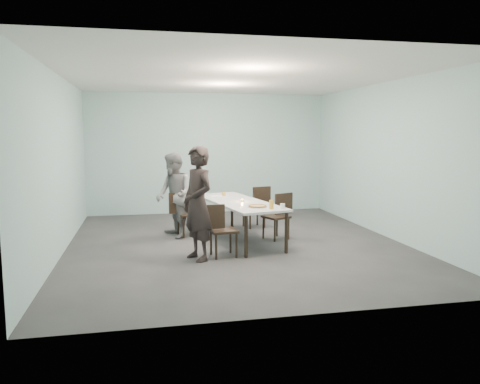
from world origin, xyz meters
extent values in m
plane|color=#333335|center=(0.00, 0.00, 0.00)|extent=(7.00, 7.00, 0.00)
cube|color=#A3CBCD|center=(0.00, 3.50, 1.50)|extent=(6.00, 0.02, 3.00)
cube|color=#A3CBCD|center=(0.00, -3.50, 1.50)|extent=(6.00, 0.02, 3.00)
cube|color=#A3CBCD|center=(-3.00, 0.00, 1.50)|extent=(0.02, 7.00, 3.00)
cube|color=#A3CBCD|center=(3.00, 0.00, 1.50)|extent=(0.02, 7.00, 3.00)
cube|color=white|center=(0.00, 0.00, 3.00)|extent=(6.00, 7.00, 0.02)
cube|color=white|center=(0.10, 0.26, 0.73)|extent=(1.38, 2.72, 0.04)
cylinder|color=black|center=(-0.03, -1.01, 0.35)|extent=(0.06, 0.06, 0.71)
cylinder|color=black|center=(-0.50, 1.39, 0.35)|extent=(0.06, 0.06, 0.71)
cylinder|color=black|center=(0.69, -0.87, 0.35)|extent=(0.06, 0.06, 0.71)
cylinder|color=black|center=(0.22, 1.53, 0.35)|extent=(0.06, 0.06, 0.71)
cube|color=black|center=(-0.38, -0.84, 0.43)|extent=(0.46, 0.46, 0.04)
cube|color=black|center=(-0.56, -0.86, 0.67)|extent=(0.42, 0.08, 0.40)
cylinder|color=black|center=(-0.53, -1.03, 0.21)|extent=(0.04, 0.04, 0.41)
cylinder|color=black|center=(-0.56, -0.69, 0.21)|extent=(0.04, 0.04, 0.41)
cylinder|color=black|center=(-0.19, -0.99, 0.21)|extent=(0.04, 0.04, 0.41)
cylinder|color=black|center=(-0.22, -0.65, 0.21)|extent=(0.04, 0.04, 0.41)
cube|color=black|center=(-0.78, 0.81, 0.43)|extent=(0.50, 0.50, 0.04)
cube|color=black|center=(-0.96, 0.77, 0.67)|extent=(0.42, 0.13, 0.40)
cylinder|color=black|center=(-0.90, 0.61, 0.21)|extent=(0.04, 0.04, 0.41)
cylinder|color=black|center=(-0.98, 0.94, 0.21)|extent=(0.04, 0.04, 0.41)
cylinder|color=black|center=(-0.57, 0.69, 0.21)|extent=(0.04, 0.04, 0.41)
cylinder|color=black|center=(-0.65, 1.02, 0.21)|extent=(0.04, 0.04, 0.41)
cube|color=black|center=(0.82, 0.20, 0.43)|extent=(0.55, 0.55, 0.04)
cube|color=black|center=(1.00, 0.28, 0.67)|extent=(0.40, 0.21, 0.40)
cylinder|color=black|center=(0.91, 0.43, 0.21)|extent=(0.04, 0.04, 0.41)
cylinder|color=black|center=(1.05, 0.11, 0.21)|extent=(0.04, 0.04, 0.41)
cylinder|color=black|center=(0.60, 0.29, 0.21)|extent=(0.04, 0.04, 0.41)
cylinder|color=black|center=(0.73, -0.02, 0.21)|extent=(0.04, 0.04, 0.41)
cube|color=black|center=(0.67, 1.39, 0.43)|extent=(0.50, 0.50, 0.04)
cube|color=black|center=(0.86, 1.44, 0.67)|extent=(0.42, 0.13, 0.40)
cylinder|color=black|center=(0.80, 1.60, 0.21)|extent=(0.04, 0.04, 0.41)
cylinder|color=black|center=(0.88, 1.27, 0.21)|extent=(0.04, 0.04, 0.41)
cylinder|color=black|center=(0.47, 1.52, 0.21)|extent=(0.04, 0.04, 0.41)
cylinder|color=black|center=(0.55, 1.19, 0.21)|extent=(0.04, 0.04, 0.41)
imported|color=black|center=(-0.81, -0.95, 0.91)|extent=(0.67, 0.78, 1.82)
imported|color=gray|center=(-1.07, 0.77, 0.83)|extent=(0.83, 0.95, 1.65)
cylinder|color=white|center=(0.27, -0.56, 0.76)|extent=(0.34, 0.34, 0.01)
cylinder|color=#E7D383|center=(0.27, -0.56, 0.77)|extent=(0.30, 0.30, 0.01)
torus|color=brown|center=(0.27, -0.56, 0.77)|extent=(0.32, 0.32, 0.03)
cylinder|color=white|center=(0.26, -0.35, 0.76)|extent=(0.18, 0.18, 0.01)
cylinder|color=gold|center=(0.46, -0.76, 0.82)|extent=(0.08, 0.08, 0.15)
cylinder|color=silver|center=(0.64, -0.80, 0.80)|extent=(0.08, 0.08, 0.09)
cylinder|color=silver|center=(0.15, 0.16, 0.77)|extent=(0.06, 0.06, 0.03)
cylinder|color=orange|center=(0.15, 0.16, 0.79)|extent=(0.04, 0.04, 0.01)
cylinder|color=gold|center=(-0.05, 1.01, 0.79)|extent=(0.07, 0.07, 0.08)
cube|color=silver|center=(-0.20, 0.99, 0.75)|extent=(0.34, 0.27, 0.01)
camera|label=1|loc=(-1.66, -8.25, 2.02)|focal=35.00mm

